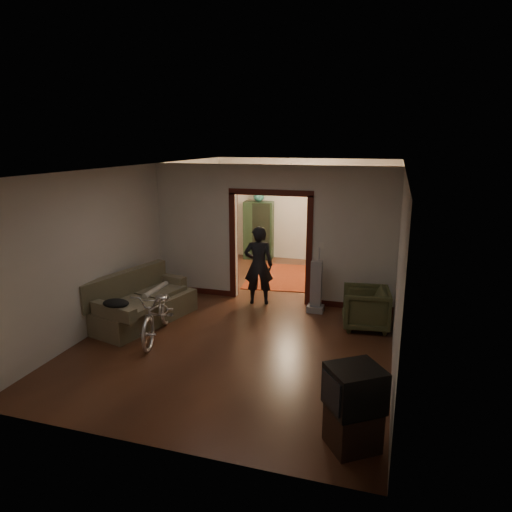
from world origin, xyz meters
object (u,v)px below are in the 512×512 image
at_px(locker, 259,230).
at_px(person, 259,265).
at_px(bicycle, 158,313).
at_px(desk, 336,254).
at_px(sofa, 143,298).
at_px(armchair, 366,308).

bearing_deg(locker, person, -79.62).
relative_size(bicycle, desk, 1.74).
height_order(bicycle, person, person).
xyz_separation_m(sofa, armchair, (3.93, 0.91, -0.10)).
height_order(armchair, desk, armchair).
bearing_deg(sofa, desk, 73.32).
bearing_deg(bicycle, desk, 53.40).
bearing_deg(sofa, bicycle, -27.32).
distance_m(sofa, armchair, 4.04).
height_order(sofa, person, person).
distance_m(bicycle, locker, 5.65).
distance_m(locker, desk, 2.28).
distance_m(sofa, bicycle, 0.79).
distance_m(person, locker, 3.70).
bearing_deg(person, armchair, 149.11).
xyz_separation_m(bicycle, person, (1.15, 2.09, 0.37)).
bearing_deg(locker, bicycle, -97.19).
xyz_separation_m(person, locker, (-1.05, 3.54, 0.00)).
relative_size(person, desk, 1.68).
bearing_deg(person, desk, -123.66).
xyz_separation_m(armchair, person, (-2.19, 0.66, 0.44)).
bearing_deg(person, bicycle, 47.01).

